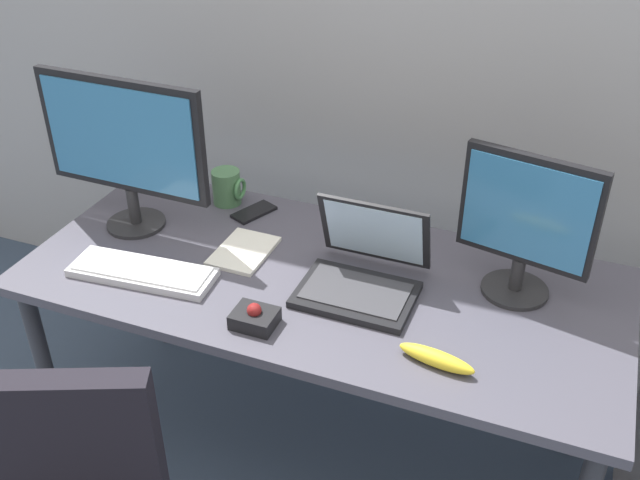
% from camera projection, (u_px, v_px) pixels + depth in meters
% --- Properties ---
extents(ground_plane, '(8.00, 8.00, 0.00)m').
position_uv_depth(ground_plane, '(320.00, 452.00, 2.40)').
color(ground_plane, '#37465B').
extents(desk, '(1.67, 0.74, 0.71)m').
position_uv_depth(desk, '(320.00, 296.00, 2.06)').
color(desk, '#494754').
rests_on(desk, ground).
extents(monitor_main, '(0.54, 0.18, 0.47)m').
position_uv_depth(monitor_main, '(123.00, 144.00, 2.11)').
color(monitor_main, '#262628').
rests_on(monitor_main, desk).
extents(monitor_side, '(0.35, 0.18, 0.40)m').
position_uv_depth(monitor_side, '(526.00, 222.00, 1.84)').
color(monitor_side, '#262628').
rests_on(monitor_side, desk).
extents(keyboard, '(0.42, 0.17, 0.03)m').
position_uv_depth(keyboard, '(143.00, 272.00, 2.02)').
color(keyboard, silver).
rests_on(keyboard, desk).
extents(laptop, '(0.31, 0.30, 0.23)m').
position_uv_depth(laptop, '(363.00, 271.00, 1.95)').
color(laptop, black).
rests_on(laptop, desk).
extents(trackball_mouse, '(0.11, 0.09, 0.07)m').
position_uv_depth(trackball_mouse, '(255.00, 317.00, 1.83)').
color(trackball_mouse, black).
rests_on(trackball_mouse, desk).
extents(coffee_mug, '(0.10, 0.09, 0.11)m').
position_uv_depth(coffee_mug, '(227.00, 187.00, 2.34)').
color(coffee_mug, '#49774C').
rests_on(coffee_mug, desk).
extents(paper_notepad, '(0.15, 0.21, 0.01)m').
position_uv_depth(paper_notepad, '(244.00, 251.00, 2.12)').
color(paper_notepad, white).
rests_on(paper_notepad, desk).
extents(cell_phone, '(0.12, 0.16, 0.01)m').
position_uv_depth(cell_phone, '(254.00, 212.00, 2.31)').
color(cell_phone, black).
rests_on(cell_phone, desk).
extents(banana, '(0.19, 0.07, 0.04)m').
position_uv_depth(banana, '(436.00, 358.00, 1.71)').
color(banana, yellow).
rests_on(banana, desk).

